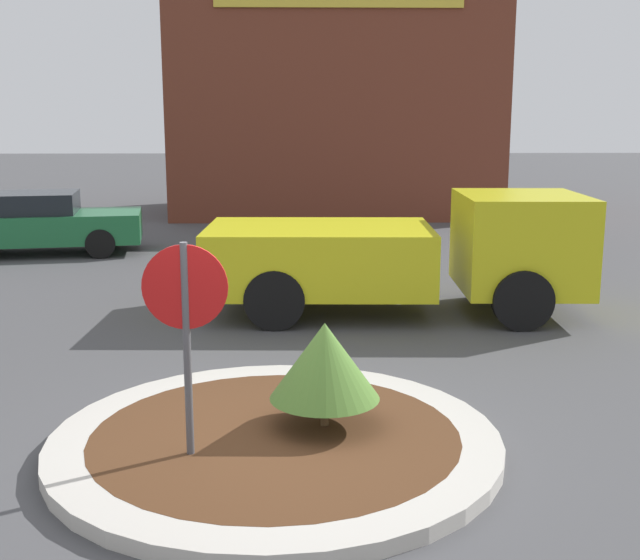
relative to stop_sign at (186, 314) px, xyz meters
The scene contains 7 objects.
ground_plane 1.70m from the stop_sign, 29.60° to the left, with size 120.00×120.00×0.00m, color #474749.
traffic_island 1.63m from the stop_sign, 29.60° to the left, with size 4.36×4.36×0.15m.
stop_sign is the anchor object (origin of this frame).
island_shrub 1.54m from the stop_sign, 27.14° to the left, with size 1.09×1.09×1.05m.
utility_truck 6.43m from the stop_sign, 65.07° to the left, with size 6.05×2.53×1.93m.
storefront_building 20.09m from the stop_sign, 83.87° to the left, with size 10.11×6.07×7.39m.
parked_sedan_green 12.73m from the stop_sign, 113.59° to the left, with size 4.86×2.62×1.42m.
Camera 1 is at (0.25, -7.29, 3.18)m, focal length 45.00 mm.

